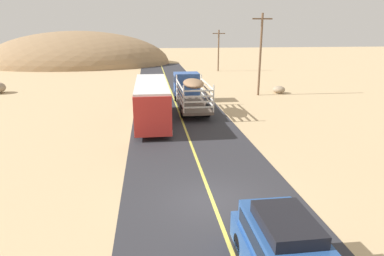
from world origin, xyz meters
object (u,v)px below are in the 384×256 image
suv_near (284,253)px  power_pole_far (218,49)px  power_pole_mid (260,53)px  bus (152,101)px  boulder_mid_field (279,90)px  livestock_truck (189,87)px

suv_near → power_pole_far: (8.62, 50.81, 2.65)m
power_pole_mid → bus: bearing=-140.3°
power_pole_mid → boulder_mid_field: 5.18m
power_pole_far → boulder_mid_field: (2.77, -21.63, -3.38)m
power_pole_mid → power_pole_far: (0.00, 22.44, -0.92)m
livestock_truck → power_pole_mid: size_ratio=1.10×
livestock_truck → boulder_mid_field: size_ratio=6.86×
power_pole_far → livestock_truck: bearing=-107.5°
livestock_truck → bus: 6.80m
suv_near → bus: size_ratio=0.46×
power_pole_mid → livestock_truck: bearing=-153.1°
suv_near → bus: 18.69m
power_pole_mid → boulder_mid_field: size_ratio=6.25×
suv_near → boulder_mid_field: (11.38, 29.18, -0.73)m
livestock_truck → power_pole_far: size_ratio=1.38×
livestock_truck → power_pole_far: 28.08m
bus → power_pole_mid: power_pole_mid is taller
suv_near → power_pole_mid: (8.62, 28.37, 3.57)m
livestock_truck → power_pole_mid: (8.42, 4.27, 2.93)m
livestock_truck → boulder_mid_field: (11.19, 5.08, -1.37)m
suv_near → boulder_mid_field: suv_near is taller
livestock_truck → power_pole_far: (8.42, 26.71, 2.01)m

